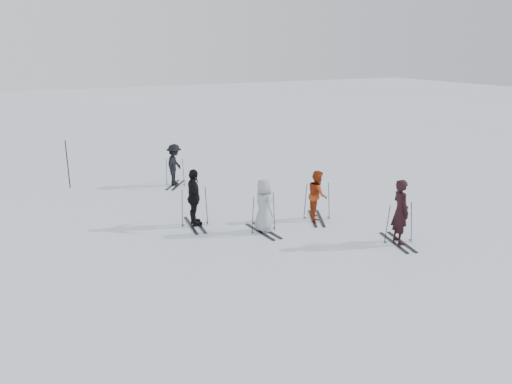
# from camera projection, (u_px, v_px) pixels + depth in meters

# --- Properties ---
(ground) EXTENTS (120.00, 120.00, 0.00)m
(ground) POSITION_uv_depth(u_px,v_px,m) (270.00, 229.00, 16.28)
(ground) COLOR silver
(ground) RESTS_ON ground
(skier_near_dark) EXTENTS (0.63, 0.81, 1.96)m
(skier_near_dark) POSITION_uv_depth(u_px,v_px,m) (400.00, 212.00, 14.88)
(skier_near_dark) COLOR black
(skier_near_dark) RESTS_ON ground
(skier_red) EXTENTS (0.93, 1.02, 1.68)m
(skier_red) POSITION_uv_depth(u_px,v_px,m) (317.00, 195.00, 17.00)
(skier_red) COLOR #9A3411
(skier_red) RESTS_ON ground
(skier_grey) EXTENTS (0.59, 0.86, 1.71)m
(skier_grey) POSITION_uv_depth(u_px,v_px,m) (264.00, 206.00, 15.82)
(skier_grey) COLOR #999CA2
(skier_grey) RESTS_ON ground
(skier_uphill_left) EXTENTS (0.61, 1.16, 1.89)m
(skier_uphill_left) POSITION_uv_depth(u_px,v_px,m) (194.00, 198.00, 16.35)
(skier_uphill_left) COLOR black
(skier_uphill_left) RESTS_ON ground
(skier_uphill_far) EXTENTS (1.21, 1.30, 1.76)m
(skier_uphill_far) POSITION_uv_depth(u_px,v_px,m) (175.00, 165.00, 21.13)
(skier_uphill_far) COLOR black
(skier_uphill_far) RESTS_ON ground
(skis_near_dark) EXTENTS (1.95, 1.36, 1.29)m
(skis_near_dark) POSITION_uv_depth(u_px,v_px,m) (399.00, 223.00, 14.97)
(skis_near_dark) COLOR black
(skis_near_dark) RESTS_ON ground
(skis_red) EXTENTS (2.04, 1.66, 1.32)m
(skis_red) POSITION_uv_depth(u_px,v_px,m) (317.00, 201.00, 17.06)
(skis_red) COLOR black
(skis_red) RESTS_ON ground
(skis_grey) EXTENTS (1.81, 1.03, 1.29)m
(skis_grey) POSITION_uv_depth(u_px,v_px,m) (264.00, 213.00, 15.87)
(skis_grey) COLOR black
(skis_grey) RESTS_ON ground
(skis_uphill_left) EXTENTS (1.93, 1.20, 1.33)m
(skis_uphill_left) POSITION_uv_depth(u_px,v_px,m) (194.00, 206.00, 16.43)
(skis_uphill_left) COLOR black
(skis_uphill_left) RESTS_ON ground
(skis_uphill_far) EXTENTS (1.88, 1.73, 1.23)m
(skis_uphill_far) POSITION_uv_depth(u_px,v_px,m) (175.00, 171.00, 21.21)
(skis_uphill_far) COLOR black
(skis_uphill_far) RESTS_ON ground
(piste_marker) EXTENTS (0.05, 0.05, 2.01)m
(piste_marker) POSITION_uv_depth(u_px,v_px,m) (68.00, 165.00, 20.70)
(piste_marker) COLOR black
(piste_marker) RESTS_ON ground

